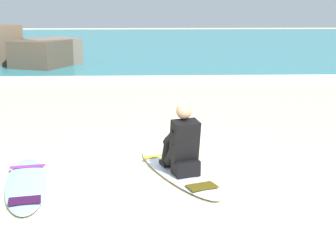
% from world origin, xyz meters
% --- Properties ---
extents(ground_plane, '(80.00, 80.00, 0.00)m').
position_xyz_m(ground_plane, '(0.00, 0.00, 0.00)').
color(ground_plane, beige).
extents(sea, '(80.00, 28.00, 0.10)m').
position_xyz_m(sea, '(0.00, 22.10, 0.05)').
color(sea, teal).
rests_on(sea, ground).
extents(breaking_foam, '(80.00, 0.90, 0.11)m').
position_xyz_m(breaking_foam, '(0.00, 8.40, 0.06)').
color(breaking_foam, white).
rests_on(breaking_foam, ground).
extents(surfboard_main, '(1.32, 2.31, 0.08)m').
position_xyz_m(surfboard_main, '(0.15, 0.24, 0.04)').
color(surfboard_main, silver).
rests_on(surfboard_main, ground).
extents(surfer_seated, '(0.54, 0.77, 0.95)m').
position_xyz_m(surfer_seated, '(0.21, 0.11, 0.44)').
color(surfer_seated, black).
rests_on(surfer_seated, surfboard_main).
extents(surfboard_spare_near, '(0.93, 2.13, 0.08)m').
position_xyz_m(surfboard_spare_near, '(-1.80, -0.14, 0.04)').
color(surfboard_spare_near, '#9ED1E5').
rests_on(surfboard_spare_near, ground).
extents(rock_outcrop_distant, '(3.85, 3.64, 1.51)m').
position_xyz_m(rock_outcrop_distant, '(-4.43, 11.93, 0.55)').
color(rock_outcrop_distant, brown).
rests_on(rock_outcrop_distant, ground).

